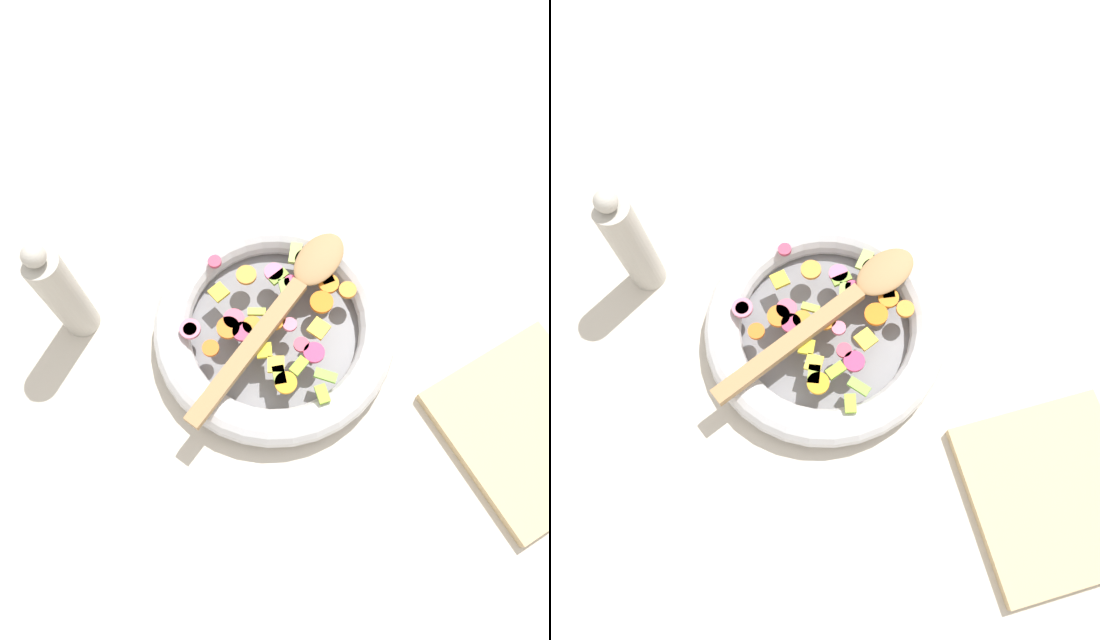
% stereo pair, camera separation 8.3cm
% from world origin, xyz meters
% --- Properties ---
extents(ground_plane, '(4.00, 4.00, 0.00)m').
position_xyz_m(ground_plane, '(0.00, 0.00, 0.00)').
color(ground_plane, beige).
extents(skillet, '(0.33, 0.33, 0.05)m').
position_xyz_m(skillet, '(0.00, 0.00, 0.02)').
color(skillet, slate).
rests_on(skillet, ground_plane).
extents(chopped_vegetables, '(0.26, 0.24, 0.01)m').
position_xyz_m(chopped_vegetables, '(0.00, -0.01, 0.05)').
color(chopped_vegetables, orange).
rests_on(chopped_vegetables, skillet).
extents(wooden_spoon, '(0.17, 0.31, 0.01)m').
position_xyz_m(wooden_spoon, '(0.01, -0.02, 0.06)').
color(wooden_spoon, '#A87F51').
rests_on(wooden_spoon, chopped_vegetables).
extents(pepper_mill, '(0.05, 0.05, 0.21)m').
position_xyz_m(pepper_mill, '(0.15, 0.22, 0.10)').
color(pepper_mill, '#B2ADA3').
rests_on(pepper_mill, ground_plane).
extents(cutting_board, '(0.22, 0.20, 0.02)m').
position_xyz_m(cutting_board, '(-0.29, -0.22, 0.01)').
color(cutting_board, tan).
rests_on(cutting_board, ground_plane).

